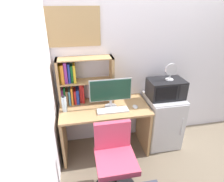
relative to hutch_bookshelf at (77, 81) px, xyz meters
The scene contains 13 objects.
wall_back 1.70m from the hutch_bookshelf, ahead, with size 6.40×0.04×2.60m, color silver.
wall_left 1.55m from the hutch_bookshelf, 102.77° to the right, with size 0.04×4.40×2.60m, color silver.
desk 0.68m from the hutch_bookshelf, 31.59° to the right, with size 1.22×0.62×0.75m.
hutch_bookshelf is the anchor object (origin of this frame).
monitor 0.49m from the hutch_bookshelf, 27.96° to the right, with size 0.57×0.17×0.41m.
keyboard 0.63m from the hutch_bookshelf, 37.96° to the right, with size 0.42×0.14×0.02m, color silver.
computer_mouse 0.87m from the hutch_bookshelf, 22.56° to the right, with size 0.07×0.10×0.03m, color silver.
water_bottle 0.36m from the hutch_bookshelf, 131.31° to the right, with size 0.06×0.06×0.23m.
mini_fridge 1.42m from the hutch_bookshelf, ahead, with size 0.51×0.55×0.81m.
microwave 1.26m from the hutch_bookshelf, ahead, with size 0.50×0.33×0.27m.
desk_fan 1.29m from the hutch_bookshelf, ahead, with size 0.17×0.11×0.24m.
desk_chair 1.18m from the hutch_bookshelf, 68.79° to the right, with size 0.51×0.51×0.86m.
wall_corkboard 0.71m from the hutch_bookshelf, 96.08° to the left, with size 0.72×0.02×0.49m, color tan.
Camera 1 is at (-1.28, -2.59, 2.10)m, focal length 30.92 mm.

